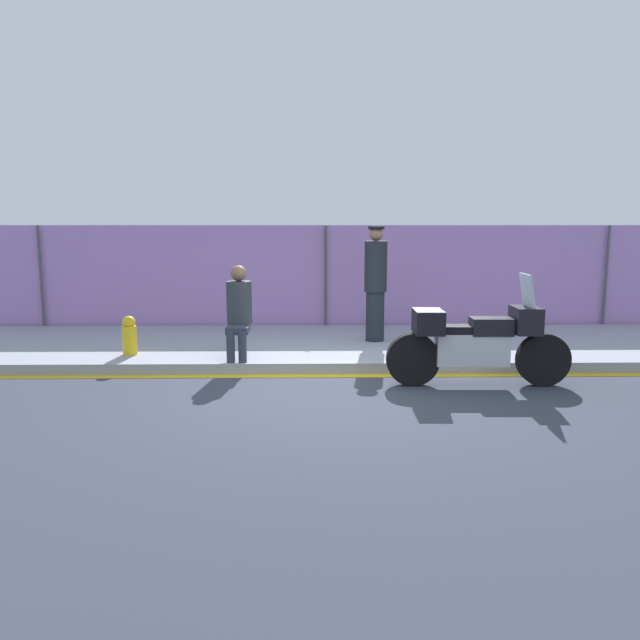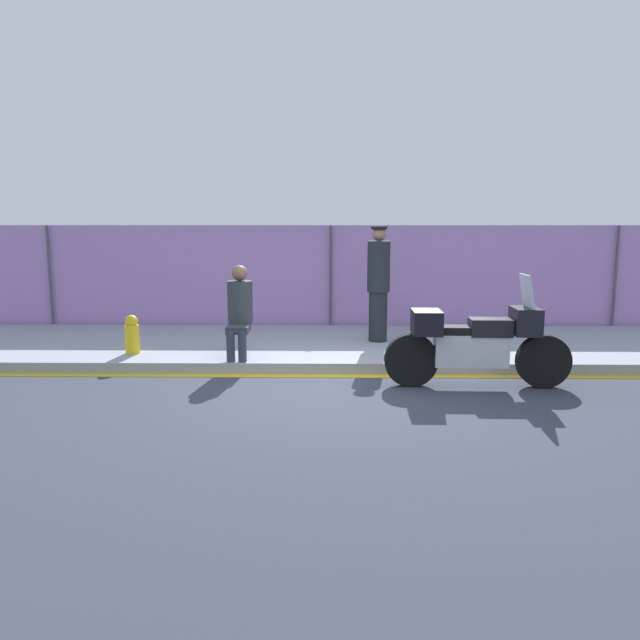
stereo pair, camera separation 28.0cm
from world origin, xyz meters
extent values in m
plane|color=#333847|center=(0.00, 0.00, 0.00)|extent=(120.00, 120.00, 0.00)
cube|color=#8E93A3|center=(0.00, 2.48, 0.08)|extent=(39.48, 3.29, 0.15)
cube|color=gold|center=(0.00, 0.74, 0.00)|extent=(39.48, 0.18, 0.01)
cube|color=#AD7FC6|center=(0.00, 4.21, 1.01)|extent=(37.51, 0.08, 2.03)
cylinder|color=#4C4C51|center=(-5.31, 4.11, 1.01)|extent=(0.05, 0.05, 2.03)
cylinder|color=#4C4C51|center=(0.00, 4.11, 1.01)|extent=(0.05, 0.05, 2.03)
cylinder|color=#4C4C51|center=(5.31, 4.11, 1.01)|extent=(0.05, 0.05, 2.03)
cylinder|color=black|center=(2.69, 0.19, 0.34)|extent=(0.69, 0.16, 0.68)
cylinder|color=black|center=(1.02, 0.23, 0.34)|extent=(0.69, 0.16, 0.68)
cube|color=silver|center=(1.77, 0.21, 0.48)|extent=(0.92, 0.30, 0.41)
cube|color=black|center=(2.01, 0.21, 0.78)|extent=(0.53, 0.32, 0.22)
cube|color=black|center=(1.67, 0.21, 0.74)|extent=(0.61, 0.30, 0.10)
cube|color=black|center=(2.44, 0.19, 0.86)|extent=(0.33, 0.48, 0.34)
cube|color=silver|center=(2.44, 0.19, 1.24)|extent=(0.12, 0.42, 0.42)
cube|color=black|center=(1.21, 0.23, 0.84)|extent=(0.37, 0.51, 0.30)
cylinder|color=#1E2328|center=(0.77, 2.51, 0.56)|extent=(0.30, 0.30, 0.82)
cylinder|color=#1E2328|center=(0.77, 2.51, 1.38)|extent=(0.37, 0.37, 0.82)
sphere|color=#A37556|center=(0.77, 2.51, 1.90)|extent=(0.23, 0.23, 0.23)
cylinder|color=black|center=(0.77, 2.51, 1.99)|extent=(0.26, 0.26, 0.05)
cylinder|color=#2D3342|center=(-1.40, 0.94, 0.37)|extent=(0.12, 0.12, 0.43)
cylinder|color=#2D3342|center=(-1.24, 0.94, 0.37)|extent=(0.12, 0.12, 0.43)
cube|color=#2D3342|center=(-1.32, 1.15, 0.58)|extent=(0.31, 0.43, 0.10)
cylinder|color=#2D3338|center=(-1.32, 1.37, 0.94)|extent=(0.37, 0.37, 0.61)
sphere|color=brown|center=(-1.32, 1.37, 1.36)|extent=(0.23, 0.23, 0.23)
cylinder|color=gold|center=(-2.95, 1.49, 0.36)|extent=(0.21, 0.21, 0.42)
sphere|color=gold|center=(-2.95, 1.49, 0.63)|extent=(0.19, 0.19, 0.19)
cylinder|color=gold|center=(-2.95, 1.38, 0.39)|extent=(0.07, 0.08, 0.07)
camera|label=1|loc=(-0.30, -7.56, 2.08)|focal=35.00mm
camera|label=2|loc=(-0.02, -7.56, 2.08)|focal=35.00mm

